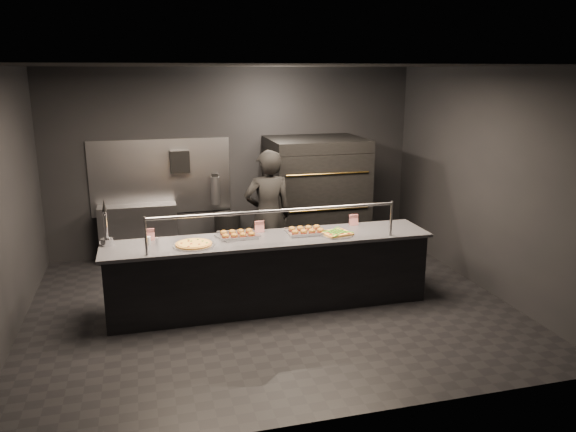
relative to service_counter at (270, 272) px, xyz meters
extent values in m
plane|color=black|center=(0.00, 0.00, -0.46)|extent=(6.00, 6.00, 0.00)
plane|color=black|center=(0.00, 0.00, 2.54)|extent=(6.00, 6.00, 0.00)
cube|color=black|center=(0.00, 2.50, 1.04)|extent=(6.00, 0.04, 3.00)
cube|color=black|center=(0.00, -2.50, 1.04)|extent=(6.00, 0.04, 3.00)
cube|color=black|center=(-3.00, 0.00, 1.04)|extent=(0.04, 5.00, 3.00)
cube|color=black|center=(3.00, 0.00, 1.04)|extent=(0.04, 5.00, 3.00)
cube|color=#99999E|center=(-1.20, 2.48, 0.84)|extent=(2.20, 0.02, 1.20)
cube|color=black|center=(0.00, 0.00, -0.02)|extent=(4.00, 0.70, 0.88)
cube|color=#38383D|center=(0.00, 0.00, 0.44)|extent=(4.10, 0.78, 0.04)
cylinder|color=#99999E|center=(-1.50, -0.30, 0.68)|extent=(0.03, 0.03, 0.45)
cylinder|color=#99999E|center=(1.50, -0.30, 0.68)|extent=(0.03, 0.03, 0.45)
cylinder|color=#99999E|center=(0.00, -0.30, 0.88)|extent=(3.00, 0.04, 0.04)
cube|color=black|center=(1.20, 1.90, -0.16)|extent=(1.50, 1.15, 0.60)
cube|color=black|center=(1.20, 1.90, 0.44)|extent=(1.50, 1.20, 0.55)
cube|color=black|center=(1.20, 1.90, 0.99)|extent=(1.50, 1.20, 0.55)
cube|color=black|center=(1.20, 1.90, 1.36)|extent=(1.50, 1.20, 0.18)
cylinder|color=gold|center=(1.20, 1.28, 0.44)|extent=(1.30, 0.02, 0.02)
cylinder|color=gold|center=(1.20, 1.28, 0.99)|extent=(1.30, 0.02, 0.02)
cube|color=#99999E|center=(-1.60, 2.32, -0.01)|extent=(1.20, 0.35, 0.90)
cube|color=black|center=(-0.90, 2.39, 1.09)|extent=(0.30, 0.20, 0.35)
cylinder|color=#B2B2B7|center=(-0.35, 2.40, 0.59)|extent=(0.14, 0.14, 0.45)
cube|color=black|center=(-0.35, 2.40, 0.84)|extent=(0.10, 0.06, 0.06)
cylinder|color=silver|center=(-1.95, 0.20, 0.50)|extent=(0.15, 0.15, 0.08)
cylinder|color=silver|center=(-1.95, 0.20, 0.69)|extent=(0.05, 0.05, 0.38)
cylinder|color=silver|center=(-1.95, 0.12, 0.85)|extent=(0.02, 0.10, 0.02)
cone|color=black|center=(-1.95, 0.20, 0.95)|extent=(0.05, 0.05, 0.15)
cylinder|color=silver|center=(-0.95, -0.07, 0.46)|extent=(0.50, 0.50, 0.01)
cylinder|color=gold|center=(-0.95, -0.07, 0.47)|extent=(0.44, 0.44, 0.02)
cylinder|color=#F3C74F|center=(-0.95, -0.07, 0.49)|extent=(0.38, 0.38, 0.01)
cube|color=silver|center=(-0.38, 0.15, 0.47)|extent=(0.56, 0.48, 0.02)
ellipsoid|color=#A56F23|center=(-0.55, 0.07, 0.50)|extent=(0.09, 0.09, 0.06)
ellipsoid|color=#A56F23|center=(-0.55, 0.23, 0.50)|extent=(0.09, 0.09, 0.06)
ellipsoid|color=#A56F23|center=(-0.44, 0.07, 0.50)|extent=(0.09, 0.09, 0.06)
ellipsoid|color=#A56F23|center=(-0.44, 0.23, 0.50)|extent=(0.09, 0.09, 0.06)
ellipsoid|color=#A56F23|center=(-0.33, 0.07, 0.50)|extent=(0.09, 0.09, 0.06)
ellipsoid|color=#A56F23|center=(-0.33, 0.23, 0.50)|extent=(0.09, 0.09, 0.06)
ellipsoid|color=#A56F23|center=(-0.22, 0.07, 0.50)|extent=(0.09, 0.09, 0.06)
ellipsoid|color=#A56F23|center=(-0.22, 0.23, 0.50)|extent=(0.09, 0.09, 0.06)
cube|color=silver|center=(0.50, 0.09, 0.47)|extent=(0.49, 0.36, 0.02)
ellipsoid|color=#A56F23|center=(0.33, 0.01, 0.50)|extent=(0.09, 0.09, 0.06)
ellipsoid|color=#A56F23|center=(0.33, 0.17, 0.50)|extent=(0.09, 0.09, 0.06)
ellipsoid|color=#A56F23|center=(0.44, 0.01, 0.50)|extent=(0.09, 0.09, 0.06)
ellipsoid|color=#A56F23|center=(0.44, 0.17, 0.50)|extent=(0.09, 0.09, 0.06)
ellipsoid|color=#A56F23|center=(0.56, 0.01, 0.50)|extent=(0.09, 0.09, 0.06)
ellipsoid|color=#A56F23|center=(0.56, 0.17, 0.50)|extent=(0.09, 0.09, 0.06)
ellipsoid|color=#A56F23|center=(0.67, 0.01, 0.50)|extent=(0.09, 0.09, 0.06)
ellipsoid|color=#A56F23|center=(0.67, 0.17, 0.50)|extent=(0.09, 0.09, 0.06)
cylinder|color=silver|center=(0.85, -0.09, 0.46)|extent=(0.43, 0.43, 0.01)
cube|color=gold|center=(0.85, -0.09, 0.48)|extent=(0.40, 0.38, 0.02)
cube|color=#F3C74F|center=(0.85, -0.09, 0.49)|extent=(0.38, 0.36, 0.01)
cube|color=#2F9123|center=(0.85, -0.09, 0.50)|extent=(0.36, 0.33, 0.01)
cylinder|color=silver|center=(-1.47, 0.10, 0.51)|extent=(0.06, 0.06, 0.10)
cylinder|color=silver|center=(-1.37, 0.10, 0.50)|extent=(0.04, 0.04, 0.08)
cube|color=white|center=(-1.45, 0.28, 0.53)|extent=(0.12, 0.04, 0.15)
cube|color=white|center=(-0.07, 0.28, 0.53)|extent=(0.12, 0.04, 0.15)
cube|color=white|center=(1.23, 0.28, 0.53)|extent=(0.12, 0.04, 0.15)
cylinder|color=black|center=(-0.20, 2.17, -0.11)|extent=(0.42, 0.42, 0.71)
imported|color=black|center=(0.21, 1.00, 0.48)|extent=(0.69, 0.45, 1.89)
camera|label=1|loc=(-1.51, -6.54, 2.49)|focal=35.00mm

